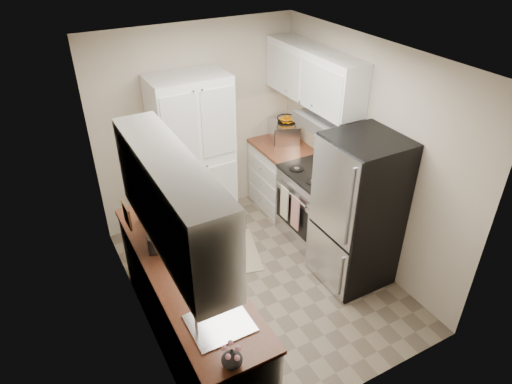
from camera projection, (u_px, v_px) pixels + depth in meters
ground at (260, 279)px, 5.14m from camera, size 3.20×3.20×0.00m
room_shell at (260, 150)px, 4.27m from camera, size 2.64×3.24×2.52m
pantry_cabinet at (193, 157)px, 5.51m from camera, size 0.90×0.55×2.00m
base_cabinet_left at (189, 307)px, 4.19m from camera, size 0.60×2.30×0.88m
countertop_left at (185, 269)px, 3.94m from camera, size 0.63×2.33×0.04m
base_cabinet_right at (282, 177)px, 6.20m from camera, size 0.60×0.80×0.88m
countertop_right at (283, 147)px, 5.95m from camera, size 0.63×0.83×0.04m
electric_range at (315, 204)px, 5.57m from camera, size 0.71×0.78×1.13m
refrigerator at (358, 212)px, 4.77m from camera, size 0.70×0.72×1.70m
microwave at (172, 219)px, 4.24m from camera, size 0.62×0.73×0.34m
wine_bottle at (145, 208)px, 4.45m from camera, size 0.07×0.07×0.28m
flower_vase at (232, 358)px, 3.05m from camera, size 0.19×0.19×0.15m
cutting_board at (165, 194)px, 4.68m from camera, size 0.04×0.22×0.27m
toaster_oven at (284, 131)px, 6.02m from camera, size 0.46×0.52×0.25m
fruit_basket at (287, 119)px, 5.93m from camera, size 0.29×0.29×0.11m
kitchen_mat at (236, 251)px, 5.54m from camera, size 0.71×0.93×0.01m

